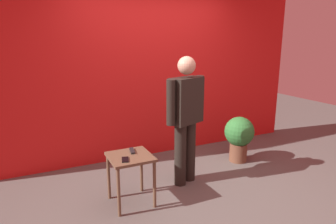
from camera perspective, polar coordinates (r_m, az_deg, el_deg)
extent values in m
plane|color=#59544F|center=(3.73, 6.12, -15.33)|extent=(12.00, 12.00, 0.00)
cube|color=red|center=(4.62, -3.47, 11.57)|extent=(5.23, 0.12, 3.27)
cylinder|color=black|center=(3.79, 2.34, -8.13)|extent=(0.19, 0.19, 0.80)
cylinder|color=black|center=(3.92, 4.14, -7.40)|extent=(0.19, 0.19, 0.80)
cube|color=black|center=(3.66, 3.40, 2.19)|extent=(0.48, 0.35, 0.56)
cube|color=red|center=(3.73, 2.09, 2.86)|extent=(0.12, 0.05, 0.47)
cube|color=#384C99|center=(3.73, 2.01, 2.62)|extent=(0.04, 0.02, 0.43)
cylinder|color=black|center=(3.46, 0.56, 1.79)|extent=(0.14, 0.14, 0.54)
cylinder|color=black|center=(3.86, 5.96, 2.95)|extent=(0.14, 0.14, 0.54)
sphere|color=tan|center=(3.60, 3.50, 8.82)|extent=(0.22, 0.22, 0.22)
cube|color=brown|center=(3.34, -7.20, -8.46)|extent=(0.46, 0.46, 0.03)
cylinder|color=brown|center=(3.23, -9.36, -14.90)|extent=(0.04, 0.04, 0.54)
cylinder|color=brown|center=(3.35, -2.58, -13.65)|extent=(0.04, 0.04, 0.54)
cylinder|color=brown|center=(3.58, -11.22, -12.02)|extent=(0.04, 0.04, 0.54)
cylinder|color=brown|center=(3.68, -5.07, -11.01)|extent=(0.04, 0.04, 0.54)
cube|color=black|center=(3.22, -8.14, -8.95)|extent=(0.11, 0.16, 0.01)
cube|color=black|center=(3.43, -6.83, -7.33)|extent=(0.08, 0.18, 0.02)
cylinder|color=brown|center=(4.70, 13.19, -7.43)|extent=(0.26, 0.26, 0.28)
sphere|color=#2D7233|center=(4.59, 13.41, -3.62)|extent=(0.44, 0.44, 0.44)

